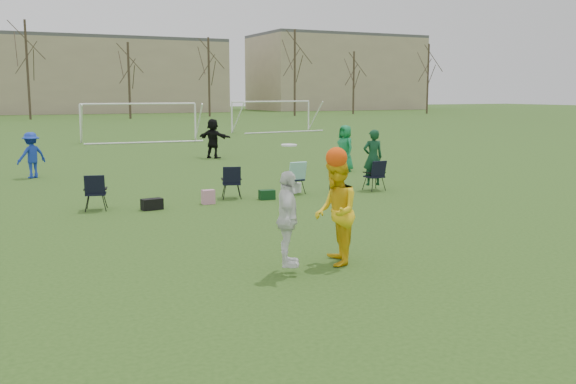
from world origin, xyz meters
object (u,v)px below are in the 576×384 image
fielder_green_far (345,148)px  fielder_black (213,138)px  goal_mid (139,111)px  goal_right (272,107)px  fielder_blue (31,155)px  center_contest (321,213)px

fielder_green_far → fielder_black: 7.81m
fielder_green_far → goal_mid: size_ratio=0.25×
fielder_black → goal_right: goal_right is taller
fielder_blue → goal_mid: 18.18m
fielder_blue → goal_mid: (7.65, 16.45, 1.08)m
fielder_blue → goal_mid: size_ratio=0.23×
fielder_black → goal_mid: 12.47m
fielder_blue → center_contest: (3.77, -15.30, 0.15)m
fielder_blue → goal_right: size_ratio=0.23×
center_contest → goal_right: 40.96m
fielder_green_far → goal_right: size_ratio=0.25×
fielder_blue → fielder_green_far: 11.86m
fielder_green_far → goal_mid: 19.98m
fielder_blue → goal_mid: bearing=-140.2°
goal_mid → goal_right: bearing=30.6°
center_contest → goal_mid: size_ratio=0.30×
fielder_black → goal_mid: bearing=-32.3°
fielder_black → goal_right: size_ratio=0.26×
fielder_green_far → goal_mid: bearing=-174.9°
fielder_black → goal_mid: size_ratio=0.26×
center_contest → fielder_green_far: bearing=57.8°
fielder_green_far → center_contest: center_contest is taller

